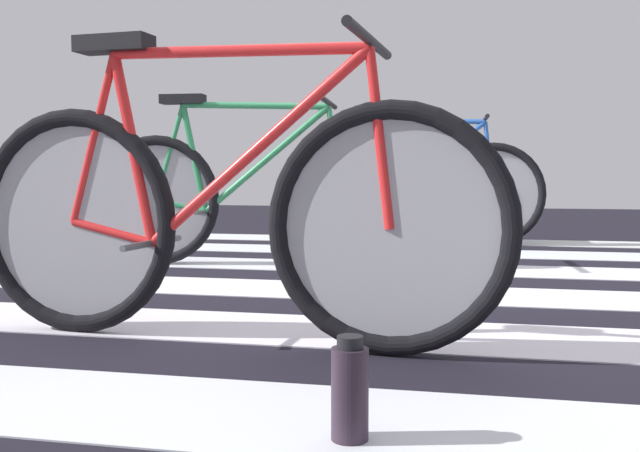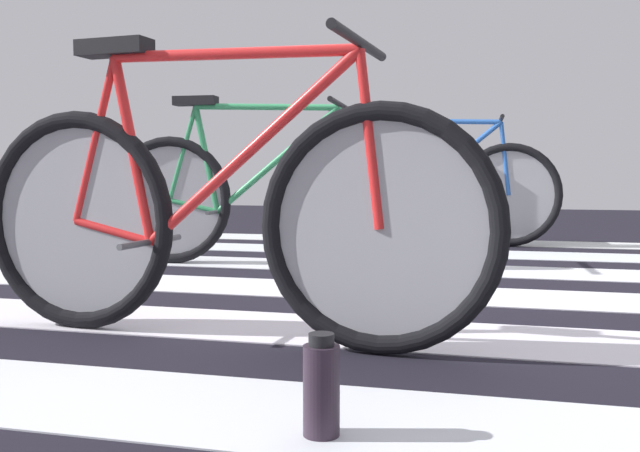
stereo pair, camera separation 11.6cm
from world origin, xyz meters
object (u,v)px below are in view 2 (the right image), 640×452
bicycle_3_of_3 (433,191)px  water_bottle (321,388)px  bicycle_1_of_3 (215,216)px  cyclist_3_of_3 (390,157)px  bicycle_2_of_3 (257,196)px

bicycle_3_of_3 → water_bottle: 3.68m
bicycle_1_of_3 → cyclist_3_of_3: cyclist_3_of_3 is taller
cyclist_3_of_3 → bicycle_3_of_3: bearing=0.0°
bicycle_1_of_3 → bicycle_2_of_3: size_ratio=1.00×
bicycle_3_of_3 → bicycle_1_of_3: bearing=-99.0°
bicycle_1_of_3 → water_bottle: bicycle_1_of_3 is taller
bicycle_2_of_3 → bicycle_3_of_3: same height
bicycle_1_of_3 → cyclist_3_of_3: (0.09, 2.97, 0.24)m
cyclist_3_of_3 → water_bottle: bearing=-84.9°
bicycle_2_of_3 → water_bottle: bicycle_2_of_3 is taller
bicycle_1_of_3 → bicycle_2_of_3: (-0.44, 1.64, 0.00)m
bicycle_3_of_3 → cyclist_3_of_3: (-0.31, -0.01, 0.24)m
bicycle_3_of_3 → water_bottle: size_ratio=8.43×
bicycle_1_of_3 → water_bottle: bearing=-48.9°
cyclist_3_of_3 → water_bottle: cyclist_3_of_3 is taller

